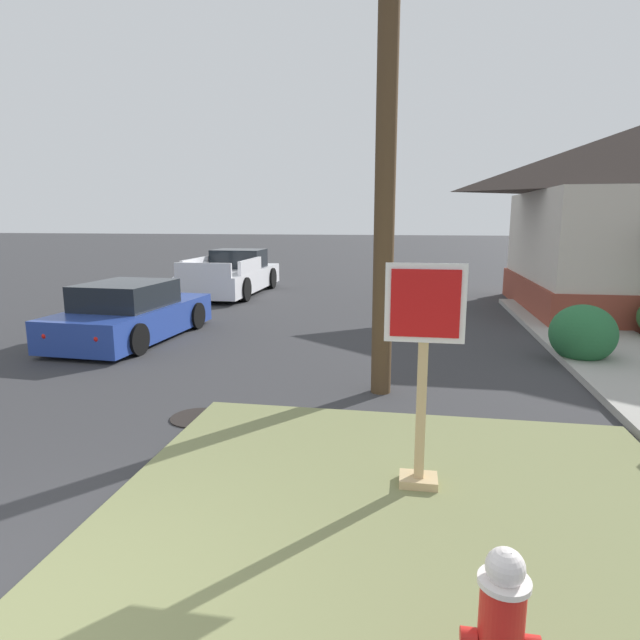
% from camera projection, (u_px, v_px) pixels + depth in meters
% --- Properties ---
extents(grass_corner_patch, '(5.25, 4.93, 0.08)m').
position_uv_depth(grass_corner_patch, '(402.00, 521.00, 4.54)').
color(grass_corner_patch, olive).
rests_on(grass_corner_patch, ground).
extents(stop_sign, '(0.71, 0.28, 2.11)m').
position_uv_depth(stop_sign, '(422.00, 382.00, 4.87)').
color(stop_sign, tan).
rests_on(stop_sign, grass_corner_patch).
extents(manhole_cover, '(0.70, 0.70, 0.02)m').
position_uv_depth(manhole_cover, '(197.00, 418.00, 6.96)').
color(manhole_cover, black).
rests_on(manhole_cover, ground).
extents(parked_sedan_blue, '(2.07, 4.19, 1.25)m').
position_uv_depth(parked_sedan_blue, '(132.00, 314.00, 11.41)').
color(parked_sedan_blue, '#233D93').
rests_on(parked_sedan_blue, ground).
extents(pickup_truck_white, '(2.11, 5.32, 1.48)m').
position_uv_depth(pickup_truck_white, '(233.00, 276.00, 18.34)').
color(pickup_truck_white, silver).
rests_on(pickup_truck_white, ground).
extents(utility_pole, '(1.39, 0.30, 9.36)m').
position_uv_depth(utility_pole, '(388.00, 46.00, 7.11)').
color(utility_pole, '#4C3823').
rests_on(utility_pole, ground).
extents(shrub_by_curb, '(1.15, 1.15, 1.06)m').
position_uv_depth(shrub_by_curb, '(583.00, 334.00, 9.57)').
color(shrub_by_curb, '#256337').
rests_on(shrub_by_curb, ground).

